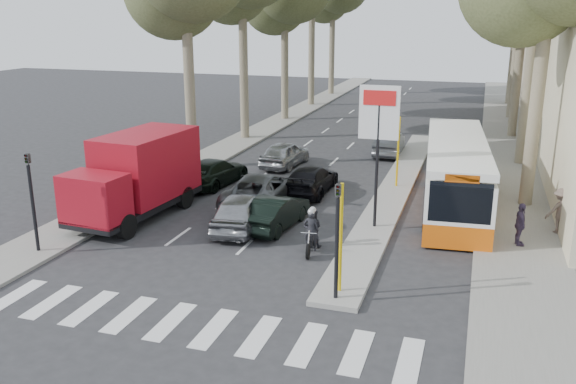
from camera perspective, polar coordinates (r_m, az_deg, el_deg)
name	(u,v)px	position (r m, az deg, el deg)	size (l,w,h in m)	color
ground	(250,269)	(20.36, -3.54, -7.20)	(120.00, 120.00, 0.00)	#28282B
sidewalk_right	(507,139)	(43.15, 19.78, 4.70)	(3.20, 70.00, 0.12)	gray
median_left	(284,119)	(48.39, -0.41, 6.86)	(2.40, 64.00, 0.12)	gray
traffic_island	(396,187)	(29.69, 10.08, 0.43)	(1.50, 26.00, 0.16)	gray
billboard	(378,137)	(23.06, 8.44, 5.16)	(1.50, 12.10, 5.60)	yellow
traffic_light_island	(337,222)	(17.21, 4.64, -2.84)	(0.16, 0.41, 3.60)	black
traffic_light_left	(30,186)	(22.54, -22.96, 0.56)	(0.16, 0.41, 3.60)	black
silver_hatchback	(241,211)	(23.82, -4.43, -1.77)	(1.70, 4.23, 1.44)	gray
dark_hatchback	(276,212)	(23.86, -1.16, -1.89)	(1.36, 3.91, 1.29)	black
queue_car_a	(260,190)	(26.55, -2.62, 0.21)	(2.41, 5.22, 1.45)	#43464A
queue_car_b	(310,179)	(28.46, 2.11, 1.18)	(1.83, 4.50, 1.31)	black
queue_car_c	(285,154)	(33.42, -0.32, 3.59)	(1.66, 4.12, 1.40)	#95999C
queue_car_d	(389,144)	(36.66, 9.45, 4.48)	(1.42, 4.08, 1.34)	#4E5156
queue_car_e	(214,172)	(29.99, -6.94, 1.87)	(1.84, 4.52, 1.31)	black
red_truck	(138,174)	(25.56, -13.86, 1.60)	(2.96, 6.60, 3.42)	black
city_bus	(455,172)	(27.26, 15.38, 1.84)	(3.28, 11.30, 2.94)	#DF5A0C
motorcycle	(312,230)	(21.64, 2.24, -3.61)	(0.76, 1.90, 1.62)	black
pedestrian_near	(520,224)	(23.24, 20.91, -2.85)	(0.92, 0.45, 1.57)	#453651
pedestrian_far	(560,211)	(25.12, 24.13, -1.59)	(1.13, 0.50, 1.74)	brown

